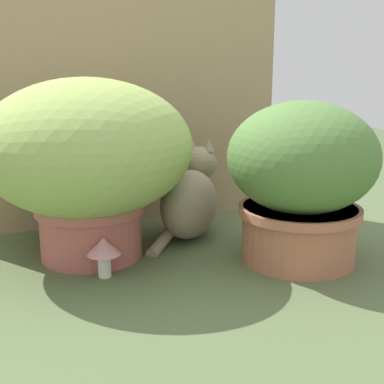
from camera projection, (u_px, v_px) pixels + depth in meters
The scene contains 6 objects.
ground_plane at pixel (154, 266), 1.36m from camera, with size 6.00×6.00×0.00m, color #53633D.
cardboard_backdrop at pixel (118, 91), 1.67m from camera, with size 1.17×0.03×0.92m, color tan.
grass_planter at pixel (88, 156), 1.37m from camera, with size 0.59×0.59×0.51m.
leafy_planter at pixel (301, 177), 1.35m from camera, with size 0.41×0.41×0.45m.
cat at pixel (191, 200), 1.58m from camera, with size 0.33×0.32×0.32m.
mushroom_ornament_pink at pixel (104, 249), 1.27m from camera, with size 0.09×0.09×0.11m.
Camera 1 is at (-0.35, -1.23, 0.52)m, focal length 46.07 mm.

